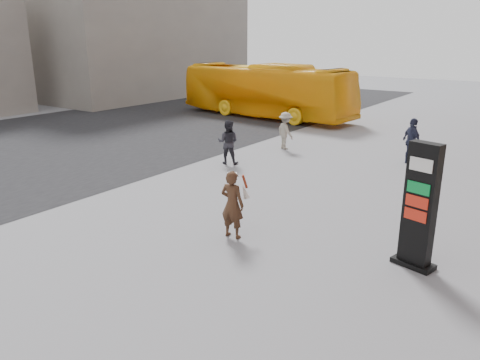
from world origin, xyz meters
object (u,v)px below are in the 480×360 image
Objects in this scene: info_pylon at (420,207)px; pedestrian_a at (228,142)px; woman at (233,204)px; pedestrian_c at (412,141)px; pedestrian_b at (285,131)px; bus at (266,91)px.

info_pylon is 1.60× the size of pedestrian_a.
pedestrian_c is (1.53, 9.64, 0.03)m from woman.
pedestrian_b is at bearing 148.37° from info_pylon.
woman is at bearing 104.21° from pedestrian_a.
bus reaches higher than pedestrian_b.
info_pylon is at bearing -132.83° from bus.
info_pylon is 19.91m from bus.
pedestrian_c is (-2.60, 8.61, -0.47)m from info_pylon.
info_pylon is 0.24× the size of bus.
bus reaches higher than woman.
pedestrian_a is at bearing 165.58° from info_pylon.
pedestrian_c reaches higher than pedestrian_b.
pedestrian_c is at bearing -144.48° from pedestrian_b.
pedestrian_b is (5.39, -6.81, -0.80)m from bus.
info_pylon is 11.26m from pedestrian_b.
pedestrian_a is (4.85, -10.30, -0.75)m from bus.
pedestrian_b is at bearing -72.14° from woman.
info_pylon reaches higher than pedestrian_a.
pedestrian_a reaches higher than pedestrian_b.
pedestrian_a is 3.53m from pedestrian_b.
info_pylon is 9.00m from pedestrian_c.
woman reaches higher than pedestrian_b.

